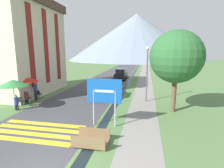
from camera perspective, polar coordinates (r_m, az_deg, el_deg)
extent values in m
plane|color=#517542|center=(25.87, 2.58, 0.34)|extent=(160.00, 160.00, 0.00)
cube|color=#424247|center=(36.02, 1.04, 3.28)|extent=(6.40, 60.00, 0.01)
cube|color=gray|center=(35.47, 10.80, 2.98)|extent=(2.20, 60.00, 0.01)
cube|color=black|center=(35.57, 6.92, 3.10)|extent=(0.60, 60.00, 0.00)
cube|color=yellow|center=(10.80, -27.07, -15.93)|extent=(5.44, 0.44, 0.01)
cube|color=yellow|center=(11.29, -24.82, -14.55)|extent=(5.44, 0.44, 0.01)
cube|color=yellow|center=(11.81, -22.80, -13.26)|extent=(5.44, 0.44, 0.01)
cube|color=yellow|center=(12.34, -20.96, -12.08)|extent=(5.44, 0.44, 0.01)
cone|color=slate|center=(97.09, 7.95, 14.87)|extent=(71.18, 71.18, 23.86)
cube|color=beige|center=(21.66, -26.85, 10.71)|extent=(5.29, 9.03, 10.15)
cube|color=#4C382D|center=(22.24, -27.93, 22.66)|extent=(5.79, 9.53, 0.90)
cube|color=maroon|center=(18.07, -24.91, 11.10)|extent=(0.06, 0.70, 7.61)
cube|color=maroon|center=(20.14, -20.72, 11.25)|extent=(0.06, 0.70, 7.61)
cube|color=maroon|center=(22.29, -17.32, 11.33)|extent=(0.06, 0.70, 7.61)
cylinder|color=#9E9EA3|center=(11.13, -5.96, -7.63)|extent=(0.10, 0.10, 2.29)
cylinder|color=#9E9EA3|center=(10.82, 1.06, -8.11)|extent=(0.10, 0.10, 2.29)
cube|color=#1451AD|center=(10.64, -2.57, -2.32)|extent=(2.17, 0.05, 1.49)
cube|color=white|center=(10.61, -2.61, -2.35)|extent=(1.19, 0.02, 0.14)
cube|color=brown|center=(9.30, -6.79, -18.27)|extent=(1.70, 1.10, 0.12)
cube|color=brown|center=(8.74, -7.91, -18.19)|extent=(1.70, 0.08, 0.45)
cube|color=brown|center=(9.60, -5.86, -15.36)|extent=(1.70, 0.08, 0.45)
cube|color=brown|center=(9.60, -11.39, -18.14)|extent=(0.16, 0.99, 0.08)
cube|color=brown|center=(9.17, -1.92, -19.38)|extent=(0.16, 0.99, 0.08)
cube|color=navy|center=(17.58, -2.90, -2.21)|extent=(1.71, 3.93, 0.84)
cube|color=#23282D|center=(17.24, -3.08, 0.12)|extent=(1.45, 2.16, 0.68)
cylinder|color=black|center=(19.02, -4.38, -2.53)|extent=(0.18, 0.60, 0.60)
cylinder|color=black|center=(18.66, 0.45, -2.76)|extent=(0.18, 0.60, 0.60)
cylinder|color=black|center=(16.76, -6.61, -4.38)|extent=(0.18, 0.60, 0.60)
cylinder|color=black|center=(16.35, -1.15, -4.70)|extent=(0.18, 0.60, 0.60)
cube|color=black|center=(29.02, 2.98, 2.90)|extent=(1.69, 4.32, 0.84)
cube|color=#23282D|center=(28.71, 2.93, 4.35)|extent=(1.44, 2.37, 0.68)
cylinder|color=black|center=(30.51, 1.83, 2.49)|extent=(0.18, 0.60, 0.60)
cylinder|color=black|center=(30.29, 4.85, 2.40)|extent=(0.18, 0.60, 0.60)
cylinder|color=black|center=(27.90, 0.94, 1.73)|extent=(0.18, 0.60, 0.60)
cylinder|color=black|center=(27.66, 4.23, 1.62)|extent=(0.18, 0.60, 0.60)
cube|color=black|center=(18.91, -23.32, -3.00)|extent=(0.40, 0.40, 0.04)
cube|color=black|center=(18.72, -23.68, -2.53)|extent=(0.40, 0.04, 0.40)
cylinder|color=black|center=(19.19, -23.41, -3.51)|extent=(0.03, 0.03, 0.45)
cylinder|color=black|center=(19.00, -22.56, -3.58)|extent=(0.03, 0.03, 0.45)
cylinder|color=black|center=(18.92, -23.99, -3.74)|extent=(0.03, 0.03, 0.45)
cylinder|color=black|center=(18.73, -23.13, -3.82)|extent=(0.03, 0.03, 0.45)
cube|color=black|center=(17.74, -25.68, -4.05)|extent=(0.40, 0.40, 0.04)
cube|color=black|center=(17.55, -26.08, -3.55)|extent=(0.40, 0.04, 0.40)
cylinder|color=black|center=(18.02, -25.74, -4.57)|extent=(0.03, 0.03, 0.45)
cylinder|color=black|center=(17.82, -24.86, -4.66)|extent=(0.03, 0.03, 0.45)
cylinder|color=black|center=(17.76, -26.39, -4.84)|extent=(0.03, 0.03, 0.45)
cylinder|color=black|center=(17.56, -25.51, -4.93)|extent=(0.03, 0.03, 0.45)
cube|color=black|center=(16.73, -27.29, -5.02)|extent=(0.40, 0.40, 0.04)
cube|color=black|center=(16.55, -27.73, -4.51)|extent=(0.40, 0.04, 0.40)
cylinder|color=black|center=(17.02, -27.32, -5.56)|extent=(0.03, 0.03, 0.45)
cylinder|color=black|center=(16.81, -26.41, -5.67)|extent=(0.03, 0.03, 0.45)
cylinder|color=black|center=(16.77, -28.04, -5.86)|extent=(0.03, 0.03, 0.45)
cylinder|color=black|center=(16.56, -27.12, -5.97)|extent=(0.03, 0.03, 0.45)
cube|color=black|center=(18.86, -22.76, -2.99)|extent=(0.40, 0.40, 0.04)
cube|color=black|center=(18.67, -23.11, -2.52)|extent=(0.40, 0.04, 0.40)
cylinder|color=black|center=(19.14, -22.85, -3.50)|extent=(0.03, 0.03, 0.45)
cylinder|color=black|center=(18.96, -22.00, -3.57)|extent=(0.03, 0.03, 0.45)
cylinder|color=black|center=(18.87, -23.42, -3.74)|extent=(0.03, 0.03, 0.45)
cylinder|color=black|center=(18.68, -22.56, -3.81)|extent=(0.03, 0.03, 0.45)
cylinder|color=#B7B2A8|center=(15.82, -29.30, -3.40)|extent=(0.06, 0.06, 2.32)
cone|color=#338442|center=(15.63, -29.66, 0.37)|extent=(2.29, 2.29, 0.50)
cylinder|color=#B7B2A8|center=(17.86, -25.84, -1.80)|extent=(0.06, 0.06, 2.21)
cone|color=red|center=(17.69, -26.11, 1.39)|extent=(2.08, 2.08, 0.43)
cylinder|color=#282833|center=(15.96, -28.90, -6.71)|extent=(0.14, 0.14, 0.46)
cylinder|color=#282833|center=(15.84, -28.39, -6.78)|extent=(0.14, 0.14, 0.46)
cylinder|color=navy|center=(15.76, -28.82, -4.90)|extent=(0.32, 0.32, 0.60)
sphere|color=beige|center=(15.67, -28.95, -3.48)|extent=(0.22, 0.22, 0.22)
cylinder|color=#282833|center=(17.57, -26.31, -4.97)|extent=(0.14, 0.14, 0.46)
cylinder|color=#282833|center=(17.47, -25.84, -5.02)|extent=(0.14, 0.14, 0.46)
cylinder|color=maroon|center=(17.39, -26.22, -3.29)|extent=(0.32, 0.32, 0.62)
sphere|color=beige|center=(17.31, -26.33, -1.98)|extent=(0.22, 0.22, 0.22)
cylinder|color=#282833|center=(18.17, -23.77, -3.47)|extent=(0.14, 0.14, 0.96)
cylinder|color=#282833|center=(18.07, -23.30, -3.51)|extent=(0.14, 0.14, 0.96)
cylinder|color=navy|center=(17.96, -23.72, -1.07)|extent=(0.32, 0.32, 0.60)
sphere|color=tan|center=(17.88, -23.81, 0.19)|extent=(0.22, 0.22, 0.22)
cylinder|color=#515156|center=(16.30, 11.27, 2.57)|extent=(0.12, 0.12, 4.79)
sphere|color=silver|center=(16.15, 11.60, 11.43)|extent=(0.28, 0.28, 0.28)
cylinder|color=brown|center=(14.28, 19.50, -3.53)|extent=(0.36, 0.36, 2.56)
sphere|color=#285B2D|center=(13.88, 20.26, 8.36)|extent=(3.93, 3.93, 3.93)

